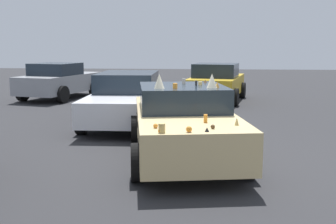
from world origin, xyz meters
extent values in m
plane|color=#2D2D30|center=(0.00, 0.00, 0.00)|extent=(60.00, 60.00, 0.00)
cube|color=#D8BC7F|center=(0.00, 0.00, 0.60)|extent=(4.66, 2.51, 0.67)
cube|color=#1E2833|center=(0.19, 0.03, 1.17)|extent=(2.08, 1.92, 0.46)
cylinder|color=black|center=(-1.19, -1.13, 0.31)|extent=(0.66, 0.33, 0.63)
cylinder|color=black|center=(-1.51, 0.65, 0.31)|extent=(0.66, 0.33, 0.63)
cylinder|color=black|center=(1.51, -0.65, 0.31)|extent=(0.66, 0.33, 0.63)
cylinder|color=black|center=(1.19, 1.13, 0.31)|extent=(0.66, 0.33, 0.63)
ellipsoid|color=black|center=(-1.61, 0.62, 0.48)|extent=(0.11, 0.04, 0.11)
ellipsoid|color=black|center=(1.19, 1.11, 0.68)|extent=(0.14, 0.04, 0.09)
ellipsoid|color=black|center=(-0.31, -0.96, 0.69)|extent=(0.16, 0.05, 0.10)
ellipsoid|color=black|center=(-1.04, -1.09, 0.44)|extent=(0.20, 0.05, 0.16)
ellipsoid|color=black|center=(1.64, 1.19, 0.51)|extent=(0.11, 0.04, 0.08)
ellipsoid|color=black|center=(-0.16, -0.93, 0.67)|extent=(0.17, 0.05, 0.09)
ellipsoid|color=black|center=(-0.87, 0.75, 0.52)|extent=(0.19, 0.05, 0.10)
ellipsoid|color=black|center=(-0.58, -1.01, 0.52)|extent=(0.11, 0.04, 0.09)
ellipsoid|color=black|center=(1.38, -0.66, 0.59)|extent=(0.11, 0.04, 0.15)
ellipsoid|color=black|center=(1.87, -0.57, 0.73)|extent=(0.14, 0.04, 0.09)
ellipsoid|color=black|center=(-0.35, 0.84, 0.71)|extent=(0.18, 0.05, 0.12)
cone|color=black|center=(-2.00, -0.45, 0.97)|extent=(0.09, 0.09, 0.06)
cone|color=tan|center=(-1.46, -0.91, 1.00)|extent=(0.08, 0.08, 0.12)
sphere|color=orange|center=(-2.14, 0.22, 0.97)|extent=(0.06, 0.06, 0.06)
cylinder|color=orange|center=(-1.27, -0.43, 1.01)|extent=(0.08, 0.08, 0.13)
sphere|color=orange|center=(-1.81, 0.32, 0.98)|extent=(0.07, 0.07, 0.07)
cylinder|color=tan|center=(-2.13, 0.19, 1.01)|extent=(0.12, 0.12, 0.14)
sphere|color=#51381E|center=(-1.78, -0.54, 0.97)|extent=(0.07, 0.07, 0.07)
sphere|color=orange|center=(-2.05, -0.19, 0.99)|extent=(0.09, 0.09, 0.09)
cone|color=#51381E|center=(0.88, -0.41, 1.43)|extent=(0.09, 0.09, 0.06)
cone|color=#A87A38|center=(-0.15, -0.63, 1.45)|extent=(0.12, 0.12, 0.11)
cylinder|color=black|center=(0.21, -0.23, 1.45)|extent=(0.06, 0.06, 0.10)
cylinder|color=orange|center=(-0.38, 0.14, 1.44)|extent=(0.09, 0.09, 0.10)
cylinder|color=tan|center=(0.36, -0.31, 1.43)|extent=(0.11, 0.11, 0.06)
cylinder|color=gray|center=(0.58, 0.03, 1.45)|extent=(0.08, 0.08, 0.10)
cone|color=beige|center=(-0.22, -0.53, 1.53)|extent=(0.19, 0.19, 0.27)
cone|color=beige|center=(-0.39, 0.42, 1.53)|extent=(0.19, 0.19, 0.27)
cube|color=white|center=(3.39, 1.79, 0.58)|extent=(4.60, 1.85, 0.61)
cube|color=#1E2833|center=(3.84, 1.80, 1.14)|extent=(2.30, 1.64, 0.52)
cylinder|color=black|center=(2.00, 0.87, 0.32)|extent=(0.64, 0.24, 0.63)
cylinder|color=black|center=(1.95, 2.62, 0.32)|extent=(0.64, 0.24, 0.63)
cylinder|color=black|center=(4.82, 0.96, 0.32)|extent=(0.64, 0.24, 0.63)
cylinder|color=black|center=(4.77, 2.71, 0.32)|extent=(0.64, 0.24, 0.63)
cube|color=gold|center=(8.46, -0.83, 0.62)|extent=(4.18, 2.41, 0.69)
cube|color=#1E2833|center=(8.21, -0.78, 1.21)|extent=(1.89, 1.85, 0.51)
cylinder|color=black|center=(9.82, -0.20, 0.32)|extent=(0.67, 0.34, 0.64)
cylinder|color=black|center=(9.49, -1.92, 0.32)|extent=(0.67, 0.34, 0.64)
cylinder|color=black|center=(7.42, 0.26, 0.32)|extent=(0.67, 0.34, 0.64)
cylinder|color=black|center=(7.10, -1.46, 0.32)|extent=(0.67, 0.34, 0.64)
cube|color=gray|center=(8.71, 5.55, 0.63)|extent=(4.26, 2.64, 0.70)
cube|color=#1E2833|center=(8.44, 5.61, 1.22)|extent=(1.97, 1.96, 0.47)
cylinder|color=black|center=(10.11, 6.14, 0.33)|extent=(0.69, 0.37, 0.66)
cylinder|color=black|center=(9.69, 4.38, 0.33)|extent=(0.69, 0.37, 0.66)
cylinder|color=black|center=(7.73, 6.71, 0.33)|extent=(0.69, 0.37, 0.66)
cylinder|color=black|center=(7.30, 4.96, 0.33)|extent=(0.69, 0.37, 0.66)
camera|label=1|loc=(-7.97, -0.43, 2.19)|focal=44.92mm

